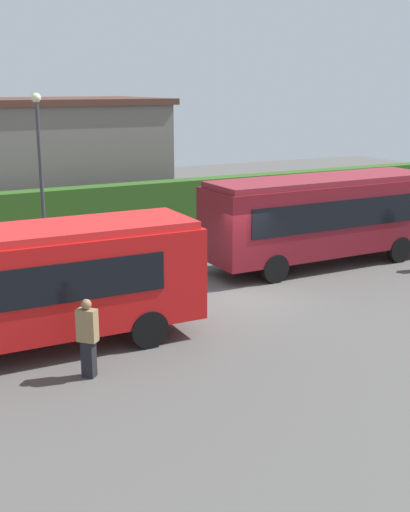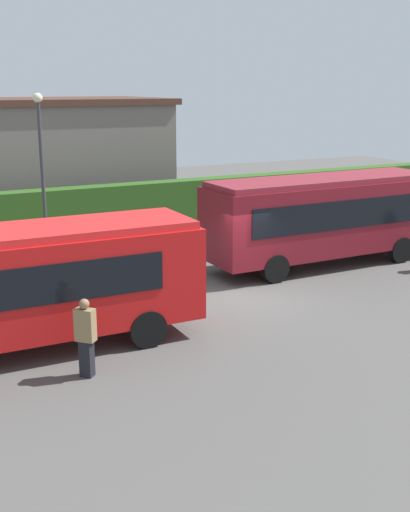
{
  "view_description": "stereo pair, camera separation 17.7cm",
  "coord_description": "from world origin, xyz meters",
  "px_view_note": "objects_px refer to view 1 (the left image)",
  "views": [
    {
      "loc": [
        -10.48,
        -17.12,
        6.56
      ],
      "look_at": [
        -1.34,
        0.33,
        1.4
      ],
      "focal_mm": 45.89,
      "sensor_mm": 36.0,
      "label": 1
    },
    {
      "loc": [
        -10.32,
        -17.2,
        6.56
      ],
      "look_at": [
        -1.34,
        0.33,
        1.4
      ],
      "focal_mm": 45.89,
      "sensor_mm": 36.0,
      "label": 2
    }
  ],
  "objects_px": {
    "bus_red": "(31,282)",
    "bus_maroon": "(322,215)",
    "person_center": "(95,275)",
    "lamppost": "(40,159)",
    "person_left": "(88,336)",
    "person_right": "(250,228)"
  },
  "relations": [
    {
      "from": "bus_red",
      "to": "person_right",
      "type": "bearing_deg",
      "value": 32.56
    },
    {
      "from": "bus_maroon",
      "to": "person_left",
      "type": "distance_m",
      "value": 12.15
    },
    {
      "from": "person_left",
      "to": "bus_maroon",
      "type": "bearing_deg",
      "value": 162.83
    },
    {
      "from": "bus_red",
      "to": "person_right",
      "type": "height_order",
      "value": "bus_red"
    },
    {
      "from": "person_left",
      "to": "lamppost",
      "type": "distance_m",
      "value": 11.61
    },
    {
      "from": "person_right",
      "to": "lamppost",
      "type": "xyz_separation_m",
      "value": [
        -7.72,
        2.55,
        2.92
      ]
    },
    {
      "from": "person_center",
      "to": "lamppost",
      "type": "height_order",
      "value": "lamppost"
    },
    {
      "from": "bus_red",
      "to": "person_left",
      "type": "xyz_separation_m",
      "value": [
        0.74,
        -2.15,
        -0.82
      ]
    },
    {
      "from": "person_left",
      "to": "person_right",
      "type": "xyz_separation_m",
      "value": [
        9.56,
        8.55,
        -0.05
      ]
    },
    {
      "from": "bus_maroon",
      "to": "person_right",
      "type": "xyz_separation_m",
      "value": [
        -1.25,
        3.07,
        -0.95
      ]
    },
    {
      "from": "bus_maroon",
      "to": "person_right",
      "type": "relative_size",
      "value": 5.2
    },
    {
      "from": "person_right",
      "to": "lamppost",
      "type": "height_order",
      "value": "lamppost"
    },
    {
      "from": "bus_maroon",
      "to": "person_center",
      "type": "bearing_deg",
      "value": -178.21
    },
    {
      "from": "person_left",
      "to": "person_right",
      "type": "bearing_deg",
      "value": 177.76
    },
    {
      "from": "person_left",
      "to": "lamppost",
      "type": "xyz_separation_m",
      "value": [
        1.83,
        11.1,
        2.86
      ]
    },
    {
      "from": "person_center",
      "to": "lamppost",
      "type": "xyz_separation_m",
      "value": [
        -0.03,
        5.97,
        3.01
      ]
    },
    {
      "from": "person_right",
      "to": "bus_red",
      "type": "bearing_deg",
      "value": 120.06
    },
    {
      "from": "bus_maroon",
      "to": "person_right",
      "type": "distance_m",
      "value": 3.45
    },
    {
      "from": "person_left",
      "to": "person_right",
      "type": "distance_m",
      "value": 12.82
    },
    {
      "from": "bus_red",
      "to": "person_center",
      "type": "bearing_deg",
      "value": 49.53
    },
    {
      "from": "bus_red",
      "to": "bus_maroon",
      "type": "distance_m",
      "value": 12.01
    },
    {
      "from": "bus_maroon",
      "to": "bus_red",
      "type": "bearing_deg",
      "value": -164.37
    }
  ]
}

